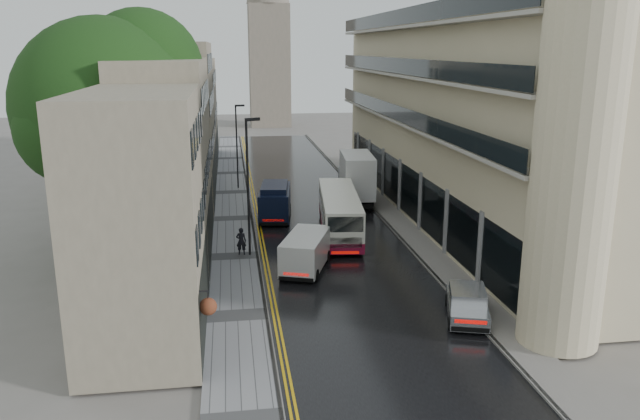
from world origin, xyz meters
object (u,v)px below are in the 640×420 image
object	(u,v)px
silver_hatchback	(451,314)
lamp_post_far	(237,147)
tree_near	(107,138)
pedestrian	(241,241)
lamp_post_near	(248,189)
tree_far	(144,123)
white_van	(282,261)
cream_bus	(325,226)
navy_van	(260,207)
white_lorry	(345,183)

from	to	relation	value
silver_hatchback	lamp_post_far	world-z (taller)	lamp_post_far
tree_near	pedestrian	world-z (taller)	tree_near
silver_hatchback	lamp_post_near	bearing A→B (deg)	143.29
tree_far	pedestrian	distance (m)	16.07
silver_hatchback	white_van	xyz separation A→B (m)	(-6.61, 7.06, 0.31)
tree_far	lamp_post_far	distance (m)	8.53
pedestrian	cream_bus	bearing A→B (deg)	-162.94
tree_far	white_van	world-z (taller)	tree_far
tree_far	navy_van	world-z (taller)	tree_far
tree_near	white_lorry	size ratio (longest dim) A/B	1.86
tree_near	lamp_post_near	bearing A→B (deg)	-5.15
cream_bus	lamp_post_far	xyz separation A→B (m)	(-4.91, 17.02, 2.25)
tree_near	tree_far	bearing A→B (deg)	88.68
cream_bus	silver_hatchback	distance (m)	12.54
tree_far	cream_bus	bearing A→B (deg)	-47.13
tree_near	lamp_post_far	size ratio (longest dim) A/B	1.98
tree_near	silver_hatchback	world-z (taller)	tree_near
tree_near	pedestrian	bearing A→B (deg)	-4.75
white_lorry	white_van	bearing A→B (deg)	-107.39
lamp_post_near	tree_near	bearing A→B (deg)	151.20
cream_bus	navy_van	distance (m)	6.56
navy_van	lamp_post_far	size ratio (longest dim) A/B	0.73
pedestrian	lamp_post_far	bearing A→B (deg)	-83.33
tree_near	lamp_post_near	world-z (taller)	tree_near
silver_hatchback	pedestrian	xyz separation A→B (m)	(-8.63, 11.11, 0.19)
cream_bus	pedestrian	bearing A→B (deg)	-163.95
lamp_post_far	navy_van	bearing A→B (deg)	-91.14
navy_van	lamp_post_near	world-z (taller)	lamp_post_near
lamp_post_far	white_van	bearing A→B (deg)	-92.47
white_lorry	white_van	world-z (taller)	white_lorry
cream_bus	navy_van	bearing A→B (deg)	129.86
pedestrian	tree_near	bearing A→B (deg)	2.38
navy_van	cream_bus	bearing A→B (deg)	-49.15
lamp_post_near	lamp_post_far	distance (m)	18.00
cream_bus	tree_far	bearing A→B (deg)	138.99
silver_hatchback	navy_van	size ratio (longest dim) A/B	0.74
pedestrian	lamp_post_near	size ratio (longest dim) A/B	0.20
tree_near	white_van	world-z (taller)	tree_near
cream_bus	navy_van	xyz separation A→B (m)	(-3.65, 5.46, -0.05)
tree_near	navy_van	distance (m)	11.66
navy_van	white_lorry	bearing A→B (deg)	37.41
cream_bus	pedestrian	size ratio (longest dim) A/B	6.18
navy_van	tree_near	bearing A→B (deg)	-138.61
tree_far	white_van	xyz separation A→B (m)	(8.77, -17.64, -5.19)
white_van	navy_van	xyz separation A→B (m)	(-0.62, 10.40, 0.29)
tree_near	cream_bus	size ratio (longest dim) A/B	1.40
lamp_post_near	white_lorry	bearing A→B (deg)	30.28
white_lorry	navy_van	world-z (taller)	white_lorry
cream_bus	silver_hatchback	xyz separation A→B (m)	(3.58, -12.00, -0.64)
white_van	navy_van	distance (m)	10.42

